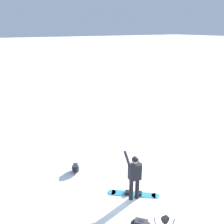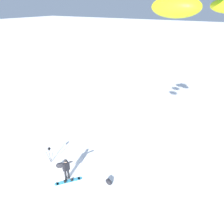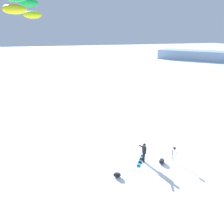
{
  "view_description": "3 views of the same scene",
  "coord_description": "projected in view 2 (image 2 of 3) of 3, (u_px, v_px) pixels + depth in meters",
  "views": [
    {
      "loc": [
        5.42,
        -4.91,
        5.54
      ],
      "look_at": [
        -1.53,
        -0.74,
        2.75
      ],
      "focal_mm": 39.54,
      "sensor_mm": 36.0,
      "label": 1
    },
    {
      "loc": [
        -8.53,
        7.35,
        10.45
      ],
      "look_at": [
        -3.99,
        -0.1,
        6.15
      ],
      "focal_mm": 35.59,
      "sensor_mm": 36.0,
      "label": 2
    },
    {
      "loc": [
        -6.6,
        -12.21,
        9.35
      ],
      "look_at": [
        -2.71,
        -0.43,
        4.38
      ],
      "focal_mm": 31.87,
      "sensor_mm": 36.0,
      "label": 3
    }
  ],
  "objects": [
    {
      "name": "snowboarder",
      "position": [
        66.0,
        168.0,
        14.2
      ],
      "size": [
        0.7,
        0.46,
        1.64
      ],
      "color": "black",
      "rests_on": "ground_plane"
    },
    {
      "name": "snowboard",
      "position": [
        68.0,
        181.0,
        14.45
      ],
      "size": [
        1.24,
        1.49,
        0.1
      ],
      "color": "teal",
      "rests_on": "ground_plane"
    },
    {
      "name": "camera_tripod",
      "position": [
        50.0,
        152.0,
        15.81
      ],
      "size": [
        0.57,
        0.47,
        1.24
      ],
      "color": "#262628",
      "rests_on": "ground_plane"
    },
    {
      "name": "ground_plane",
      "position": [
        58.0,
        184.0,
        14.23
      ],
      "size": [
        300.0,
        300.0,
        0.0
      ],
      "primitive_type": "plane",
      "color": "white"
    },
    {
      "name": "gear_bag_large",
      "position": [
        60.0,
        165.0,
        15.62
      ],
      "size": [
        0.7,
        0.69,
        0.33
      ],
      "color": "black",
      "rests_on": "ground_plane"
    },
    {
      "name": "gear_bag_small",
      "position": [
        109.0,
        182.0,
        14.18
      ],
      "size": [
        0.6,
        0.47,
        0.33
      ],
      "color": "black",
      "rests_on": "ground_plane"
    }
  ]
}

